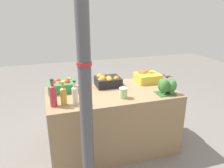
# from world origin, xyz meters

# --- Properties ---
(ground_plane) EXTENTS (10.00, 10.00, 0.00)m
(ground_plane) POSITION_xyz_m (0.00, 0.00, 0.00)
(ground_plane) COLOR slate
(market_table) EXTENTS (1.58, 0.82, 0.79)m
(market_table) POSITION_xyz_m (0.00, 0.00, 0.40)
(market_table) COLOR #937551
(market_table) RESTS_ON ground_plane
(support_pole) EXTENTS (0.12, 0.12, 2.53)m
(support_pole) POSITION_xyz_m (-0.45, -0.70, 1.27)
(support_pole) COLOR #4C4C51
(support_pole) RESTS_ON ground_plane
(apple_crate) EXTENTS (0.32, 0.28, 0.15)m
(apple_crate) POSITION_xyz_m (-0.59, 0.22, 0.86)
(apple_crate) COLOR #2D8442
(apple_crate) RESTS_ON market_table
(orange_crate) EXTENTS (0.32, 0.28, 0.15)m
(orange_crate) POSITION_xyz_m (-0.00, 0.22, 0.87)
(orange_crate) COLOR black
(orange_crate) RESTS_ON market_table
(carrot_crate) EXTENTS (0.32, 0.28, 0.15)m
(carrot_crate) POSITION_xyz_m (0.58, 0.23, 0.86)
(carrot_crate) COLOR gold
(carrot_crate) RESTS_ON market_table
(broccoli_pile) EXTENTS (0.23, 0.19, 0.19)m
(broccoli_pile) POSITION_xyz_m (0.60, -0.25, 0.88)
(broccoli_pile) COLOR #2D602D
(broccoli_pile) RESTS_ON market_table
(juice_bottle_ruby) EXTENTS (0.07, 0.07, 0.30)m
(juice_bottle_ruby) POSITION_xyz_m (-0.70, -0.21, 0.92)
(juice_bottle_ruby) COLOR #B2333D
(juice_bottle_ruby) RESTS_ON market_table
(juice_bottle_amber) EXTENTS (0.06, 0.06, 0.26)m
(juice_bottle_amber) POSITION_xyz_m (-0.60, -0.21, 0.90)
(juice_bottle_amber) COLOR gold
(juice_bottle_amber) RESTS_ON market_table
(juice_bottle_cloudy) EXTENTS (0.06, 0.06, 0.26)m
(juice_bottle_cloudy) POSITION_xyz_m (-0.48, -0.21, 0.90)
(juice_bottle_cloudy) COLOR beige
(juice_bottle_cloudy) RESTS_ON market_table
(pickle_jar) EXTENTS (0.10, 0.10, 0.12)m
(pickle_jar) POSITION_xyz_m (0.07, -0.22, 0.85)
(pickle_jar) COLOR #B2C684
(pickle_jar) RESTS_ON market_table
(sparrow_bird) EXTENTS (0.11, 0.09, 0.05)m
(sparrow_bird) POSITION_xyz_m (0.60, -0.23, 1.01)
(sparrow_bird) COLOR #4C3D2D
(sparrow_bird) RESTS_ON broccoli_pile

